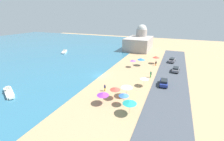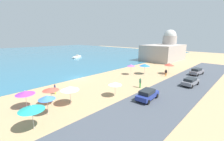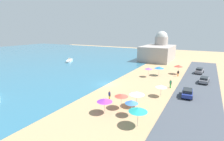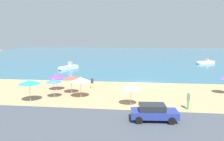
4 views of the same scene
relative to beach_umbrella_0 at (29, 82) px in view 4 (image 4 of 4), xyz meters
name	(u,v)px [view 4 (image 4 of 4)]	position (x,y,z in m)	size (l,w,h in m)	color
ground_plane	(144,82)	(13.19, 12.18, -2.27)	(160.00, 160.00, 0.00)	tan
sea	(140,55)	(13.19, 67.18, -2.24)	(150.00, 110.00, 0.05)	#2F6A86
coastal_road	(149,127)	(13.19, -5.82, -2.24)	(80.00, 8.00, 0.06)	#414751
beach_umbrella_0	(29,82)	(0.00, 0.00, 0.00)	(2.37, 2.37, 2.56)	#B2B2B7
beach_umbrella_3	(131,87)	(11.53, -0.08, -0.28)	(2.05, 2.05, 2.27)	#B2B2B7
beach_umbrella_4	(56,76)	(1.07, 5.44, -0.25)	(2.25, 2.25, 2.30)	#B2B2B7
beach_umbrella_5	(81,79)	(5.37, 2.22, 0.01)	(2.39, 2.39, 2.59)	#B2B2B7
beach_umbrella_6	(71,77)	(3.66, 4.04, -0.11)	(2.07, 2.07, 2.43)	#B2B2B7
beach_umbrella_7	(54,81)	(2.17, 1.76, -0.13)	(1.87, 1.87, 2.43)	#B2B2B7
bather_1	(188,100)	(17.39, -0.68, -1.25)	(0.36, 0.52, 1.81)	green
bather_2	(92,82)	(5.70, 7.28, -1.37)	(0.36, 0.52, 1.60)	yellow
parked_car_1	(153,112)	(13.64, -4.33, -1.43)	(4.16, 2.07, 1.48)	navy
skiff_nearshore	(69,67)	(-3.58, 25.18, -1.82)	(3.62, 5.52, 1.59)	silver
skiff_offshore	(206,62)	(30.68, 39.11, -1.84)	(5.57, 3.98, 1.25)	silver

